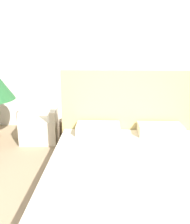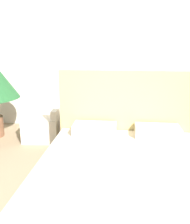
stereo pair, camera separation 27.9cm
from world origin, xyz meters
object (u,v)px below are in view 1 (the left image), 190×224
object	(u,v)px
armchair_near_window_left	(40,125)
armchair_near_window_right	(98,126)
side_table	(69,130)
bed	(134,176)

from	to	relation	value
armchair_near_window_left	armchair_near_window_right	distance (m)	1.07
armchair_near_window_right	side_table	bearing A→B (deg)	-177.24
armchair_near_window_left	armchair_near_window_right	world-z (taller)	same
bed	side_table	size ratio (longest dim) A/B	5.19
armchair_near_window_right	bed	bearing A→B (deg)	-78.51
bed	side_table	distance (m)	2.00
armchair_near_window_left	side_table	size ratio (longest dim) A/B	2.19
bed	armchair_near_window_left	distance (m)	2.35
armchair_near_window_left	armchair_near_window_right	xyz separation A→B (m)	(1.07, 0.00, 0.00)
bed	side_table	world-z (taller)	bed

